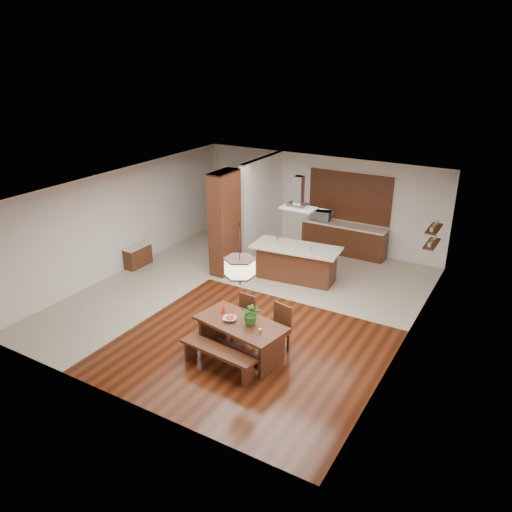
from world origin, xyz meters
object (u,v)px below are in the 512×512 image
Objects in this scene: range_hood at (299,193)px; island_cup at (309,248)px; dining_table at (241,331)px; foliage_plant at (251,313)px; hallway_console at (138,256)px; kitchen_island at (296,262)px; dining_bench at (218,359)px; fruit_bowl at (230,319)px; dining_chair_left at (242,317)px; pendant_lantern at (240,255)px; dining_chair_right at (276,330)px; microwave at (322,215)px.

range_hood is 1.49m from island_cup.
dining_table is 4.16× the size of foliage_plant.
hallway_console is 5.58m from dining_table.
dining_bench is at bearing -89.13° from kitchen_island.
range_hood reaches higher than dining_bench.
foliage_plant is 0.51m from fruit_bowl.
range_hood is 7.56× the size of island_cup.
dining_chair_left is 1.92m from pendant_lantern.
kitchen_island is 20.72× the size of island_cup.
kitchen_island is at bearing 99.38° from pendant_lantern.
dining_bench is 3.48× the size of foliage_plant.
kitchen_island is (-0.65, 3.91, -1.74)m from pendant_lantern.
island_cup reaches higher than dining_chair_right.
hallway_console is 0.92× the size of dining_chair_left.
hallway_console is 0.36× the size of kitchen_island.
pendant_lantern reaches higher than fruit_bowl.
island_cup is at bearing 116.21° from dining_chair_right.
island_cup is at bearing 16.80° from hallway_console.
kitchen_island is at bearing 99.53° from dining_chair_left.
fruit_bowl is 0.11× the size of kitchen_island.
pendant_lantern is 11.01× the size of island_cup.
microwave is at bearing 44.80° from hallway_console.
foliage_plant reaches higher than island_cup.
pendant_lantern is at bearing -25.47° from hallway_console.
foliage_plant is 1.74× the size of fruit_bowl.
dining_chair_right is at bearing 34.07° from fruit_bowl.
dining_table is 0.74m from dining_chair_right.
fruit_bowl is at bearing 100.25° from dining_bench.
microwave is (-1.01, 6.40, 0.53)m from dining_table.
island_cup is at bearing 90.63° from fruit_bowl.
island_cup is at bearing 97.45° from foliage_plant.
hallway_console is 3.18× the size of fruit_bowl.
kitchen_island is 2.58m from microwave.
range_hood is at bearing 99.52° from dining_chair_left.
fruit_bowl is (0.13, -0.69, 0.34)m from dining_chair_left.
dining_table is at bearing -85.24° from microwave.
dining_chair_left is 1.98× the size of foliage_plant.
dining_table is 3.97m from kitchen_island.
dining_table is (5.03, -2.40, 0.26)m from hallway_console.
dining_bench is 5.12m from range_hood.
pendant_lantern is at bearing -85.97° from island_cup.
range_hood is at bearing 19.10° from hallway_console.
dining_bench is 1.62× the size of dining_chair_right.
foliage_plant is (0.59, -0.59, 0.54)m from dining_chair_left.
kitchen_island is 4.37× the size of microwave.
dining_table is 7.24× the size of fruit_bowl.
dining_bench is at bearing -108.15° from dining_chair_right.
dining_chair_right reaches higher than kitchen_island.
dining_chair_right reaches higher than dining_chair_left.
pendant_lantern is 4.74× the size of fruit_bowl.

